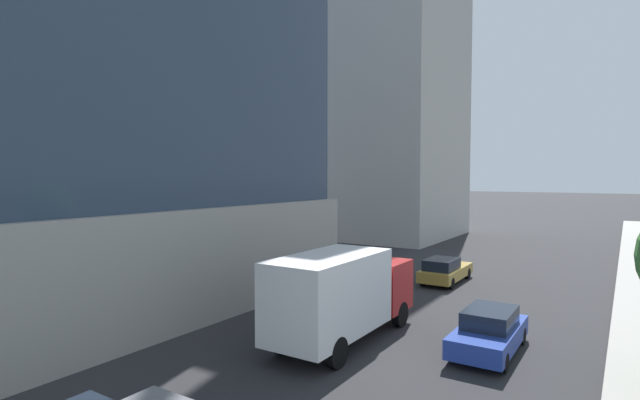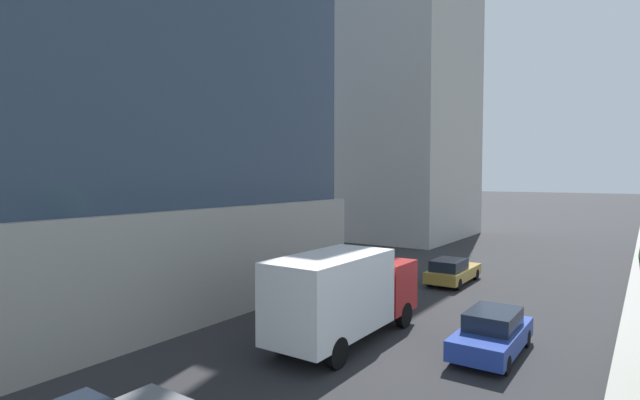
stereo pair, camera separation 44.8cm
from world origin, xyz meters
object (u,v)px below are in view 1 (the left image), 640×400
(box_truck, at_px, (342,292))
(car_gold, at_px, (445,270))
(car_blue, at_px, (489,331))
(construction_building, at_px, (387,50))

(box_truck, bearing_deg, car_gold, 90.00)
(car_gold, xyz_separation_m, car_blue, (4.73, -9.70, 0.02))
(construction_building, relative_size, car_gold, 9.60)
(construction_building, relative_size, car_blue, 10.20)
(car_gold, distance_m, box_truck, 11.62)
(construction_building, height_order, car_gold, construction_building)
(construction_building, xyz_separation_m, car_gold, (12.02, -18.12, -17.89))
(car_blue, distance_m, box_truck, 5.20)
(car_gold, bearing_deg, car_blue, -64.00)
(construction_building, distance_m, box_truck, 36.15)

